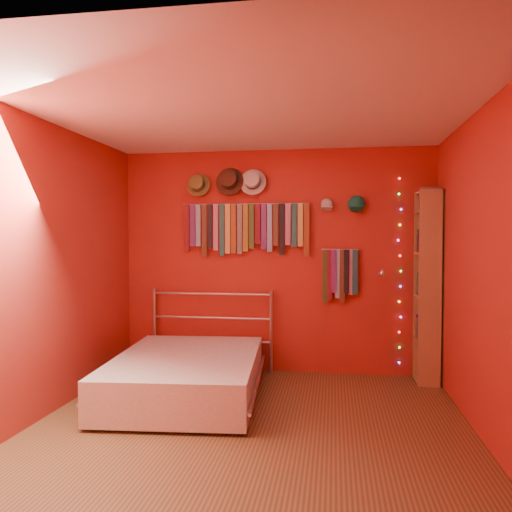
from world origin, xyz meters
The scene contains 16 objects.
ground centered at (0.00, 0.00, 0.00)m, with size 3.50×3.50×0.00m, color #50391B.
back_wall centered at (0.00, 1.75, 1.25)m, with size 3.50×0.02×2.50m, color maroon.
right_wall centered at (1.75, 0.00, 1.25)m, with size 0.02×3.50×2.50m, color maroon.
left_wall centered at (-1.75, 0.00, 1.25)m, with size 0.02×3.50×2.50m, color maroon.
ceiling centered at (0.00, 0.00, 2.50)m, with size 3.50×3.50×0.02m, color white.
tie_rack centered at (-0.34, 1.68, 1.64)m, with size 1.45×0.03×0.60m.
small_tie_rack centered at (0.72, 1.69, 1.13)m, with size 0.40×0.03×0.59m.
fedora_olive centered at (-0.88, 1.66, 2.12)m, with size 0.26×0.14×0.26m.
fedora_brown centered at (-0.51, 1.65, 2.16)m, with size 0.32×0.17×0.31m.
fedora_white centered at (-0.25, 1.65, 2.14)m, with size 0.30×0.16×0.29m.
cap_white centered at (0.57, 1.70, 1.87)m, with size 0.16×0.20×0.16m.
cap_green centered at (0.89, 1.70, 1.88)m, with size 0.18×0.23×0.18m.
fairy_lights centered at (1.36, 1.71, 1.15)m, with size 0.06×0.02×2.02m.
reading_lamp centered at (1.15, 1.52, 1.14)m, with size 0.07×0.29×0.09m.
bookshelf centered at (1.66, 1.53, 1.02)m, with size 0.25×0.34×2.00m.
bed centered at (-0.72, 0.68, 0.22)m, with size 1.55×1.97×0.93m.
Camera 1 is at (0.65, -3.84, 1.50)m, focal length 35.00 mm.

